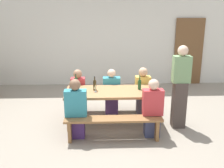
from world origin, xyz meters
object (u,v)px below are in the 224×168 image
object	(u,v)px
wine_bottle_1	(95,85)
wine_bottle_2	(140,84)
tasting_table	(112,94)
seated_guest_near_0	(76,110)
bench_far	(111,97)
wine_glass_0	(95,87)
seated_guest_near_1	(152,109)
wine_glass_1	(71,87)
standing_host	(180,88)
wine_bottle_0	(77,88)
seated_guest_far_1	(112,93)
wooden_door	(188,52)
bench_near	(114,123)
seated_guest_far_0	(78,93)
seated_guest_far_2	(143,91)
wine_bottle_3	(76,82)

from	to	relation	value
wine_bottle_1	wine_bottle_2	xyz separation A→B (m)	(0.96, 0.02, -0.00)
tasting_table	seated_guest_near_0	xyz separation A→B (m)	(-0.71, -0.58, -0.11)
bench_far	wine_glass_0	distance (m)	1.00
bench_far	seated_guest_near_1	distance (m)	1.53
wine_glass_1	standing_host	world-z (taller)	standing_host
seated_guest_near_1	tasting_table	bearing A→B (deg)	52.71
tasting_table	wine_bottle_0	distance (m)	0.76
tasting_table	seated_guest_far_1	distance (m)	0.60
wine_glass_1	wine_bottle_0	bearing A→B (deg)	-39.44
seated_guest_near_0	seated_guest_far_1	size ratio (longest dim) A/B	1.09
wine_glass_1	seated_guest_far_1	distance (m)	1.12
wine_bottle_0	wooden_door	bearing A→B (deg)	43.44
bench_near	seated_guest_far_1	distance (m)	1.32
tasting_table	bench_far	distance (m)	0.80
seated_guest_far_0	standing_host	bearing A→B (deg)	70.19
bench_near	wine_bottle_0	size ratio (longest dim) A/B	6.11
wine_bottle_1	seated_guest_far_2	distance (m)	1.27
wine_glass_1	standing_host	size ratio (longest dim) A/B	0.09
wine_bottle_1	wine_glass_1	distance (m)	0.50
wine_glass_1	seated_guest_near_0	xyz separation A→B (m)	(0.15, -0.56, -0.30)
wine_glass_0	seated_guest_far_0	xyz separation A→B (m)	(-0.42, 0.64, -0.34)
wine_bottle_0	wine_bottle_3	distance (m)	0.44
seated_guest_far_2	wine_glass_1	bearing A→B (deg)	-69.44
wine_bottle_1	seated_guest_near_0	world-z (taller)	seated_guest_near_0
seated_guest_near_0	seated_guest_near_1	size ratio (longest dim) A/B	1.01
wine_glass_0	standing_host	distance (m)	1.74
wine_bottle_1	wooden_door	bearing A→B (deg)	44.90
wooden_door	bench_far	xyz separation A→B (m)	(-2.56, -2.24, -0.70)
seated_guest_near_1	standing_host	xyz separation A→B (m)	(0.63, 0.38, 0.30)
tasting_table	wine_glass_1	distance (m)	0.88
wine_bottle_3	wine_glass_0	distance (m)	0.56
seated_guest_near_1	seated_guest_far_0	world-z (taller)	seated_guest_near_1
wooden_door	bench_far	size ratio (longest dim) A/B	1.13
wine_bottle_0	seated_guest_near_0	bearing A→B (deg)	-88.88
wine_bottle_3	seated_guest_far_0	bearing A→B (deg)	86.72
bench_near	seated_guest_near_1	world-z (taller)	seated_guest_near_1
wine_glass_1	seated_guest_far_1	size ratio (longest dim) A/B	0.14
wooden_door	wine_bottle_3	size ratio (longest dim) A/B	7.08
bench_far	wine_glass_1	world-z (taller)	wine_glass_1
wine_bottle_0	wine_bottle_2	bearing A→B (deg)	9.15
seated_guest_near_1	seated_guest_far_2	bearing A→B (deg)	0.92
wine_bottle_2	seated_guest_near_0	bearing A→B (deg)	-153.27
seated_guest_near_0	standing_host	distance (m)	2.16
wine_bottle_0	seated_guest_far_2	distance (m)	1.66
wooden_door	seated_guest_far_1	distance (m)	3.54
wooden_door	bench_near	world-z (taller)	wooden_door
seated_guest_far_2	seated_guest_far_1	bearing A→B (deg)	-90.00
wine_bottle_2	wine_glass_0	distance (m)	0.95
bench_far	seated_guest_near_0	bearing A→B (deg)	-118.55
wine_bottle_0	seated_guest_near_1	xyz separation A→B (m)	(1.48, -0.45, -0.31)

